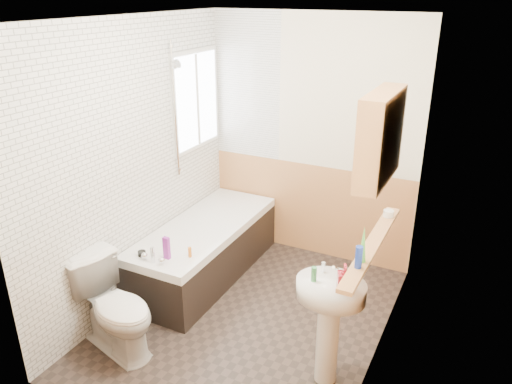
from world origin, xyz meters
TOP-DOWN VIEW (x-y plane):
  - floor at (0.00, 0.00)m, footprint 2.80×2.80m
  - ceiling at (0.00, 0.00)m, footprint 2.80×2.80m
  - wall_back at (0.00, 1.41)m, footprint 2.20×0.02m
  - wall_front at (0.00, -1.41)m, footprint 2.20×0.02m
  - wall_left at (-1.11, 0.00)m, footprint 0.02×2.80m
  - wall_right at (1.11, 0.00)m, footprint 0.02×2.80m
  - wainscot_right at (1.09, 0.00)m, footprint 0.01×2.80m
  - wainscot_front at (0.00, -1.39)m, footprint 2.20×0.01m
  - wainscot_back at (0.00, 1.39)m, footprint 2.20×0.01m
  - tile_cladding_left at (-1.09, 0.00)m, footprint 0.01×2.80m
  - tile_return_back at (-0.73, 1.39)m, footprint 0.75×0.01m
  - window at (-1.06, 0.95)m, footprint 0.03×0.79m
  - bathtub at (-0.73, 0.47)m, footprint 0.70×1.80m
  - shower_riser at (-1.04, 0.55)m, footprint 0.11×0.08m
  - toilet at (-0.76, -0.79)m, footprint 0.85×0.61m
  - sink at (0.84, -0.38)m, footprint 0.49×0.40m
  - pine_shelf at (1.04, -0.14)m, footprint 0.10×1.30m
  - medicine_cabinet at (1.01, -0.10)m, footprint 0.16×0.65m
  - foam_can at (1.04, -0.50)m, footprint 0.05×0.05m
  - green_bottle at (1.04, -0.42)m, footprint 0.06×0.06m
  - black_jar at (1.04, 0.33)m, footprint 0.08×0.08m
  - soap_bottle at (0.94, -0.44)m, footprint 0.16×0.21m
  - clear_bottle at (0.73, -0.42)m, footprint 0.05×0.05m
  - blue_gel at (-0.66, -0.22)m, footprint 0.06×0.04m
  - cream_jar at (-0.88, -0.28)m, footprint 0.08×0.08m
  - orange_bottle at (-0.50, -0.11)m, footprint 0.04×0.04m

SIDE VIEW (x-z plane):
  - floor at x=0.00m, z-range 0.00..0.00m
  - bathtub at x=-0.73m, z-range -0.06..0.63m
  - toilet at x=-0.76m, z-range 0.00..0.75m
  - wainscot_right at x=1.09m, z-range 0.00..1.00m
  - wainscot_front at x=0.00m, z-range 0.00..1.00m
  - wainscot_back at x=0.00m, z-range 0.00..1.00m
  - cream_jar at x=-0.88m, z-range 0.55..0.59m
  - orange_bottle at x=-0.50m, z-range 0.55..0.64m
  - sink at x=0.84m, z-range 0.12..1.07m
  - blue_gel at x=-0.66m, z-range 0.55..0.75m
  - soap_bottle at x=0.94m, z-range 0.84..0.93m
  - clear_bottle at x=0.73m, z-range 0.84..0.95m
  - pine_shelf at x=1.04m, z-range 1.04..1.07m
  - black_jar at x=1.04m, z-range 1.07..1.12m
  - foam_can at x=1.04m, z-range 1.07..1.22m
  - green_bottle at x=1.04m, z-range 1.07..1.32m
  - wall_back at x=0.00m, z-range 0.00..2.50m
  - wall_front at x=0.00m, z-range 0.00..2.50m
  - wall_left at x=-1.11m, z-range 0.00..2.50m
  - wall_right at x=1.11m, z-range 0.00..2.50m
  - tile_cladding_left at x=-1.09m, z-range 0.00..2.50m
  - window at x=-1.06m, z-range 1.15..2.15m
  - shower_riser at x=-1.04m, z-range 1.10..2.37m
  - tile_return_back at x=-0.73m, z-range 1.00..2.50m
  - medicine_cabinet at x=1.01m, z-range 1.52..2.10m
  - ceiling at x=0.00m, z-range 2.50..2.50m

